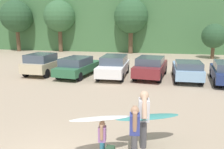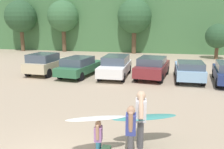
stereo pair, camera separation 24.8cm
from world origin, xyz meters
TOP-DOWN VIEW (x-y plane):
  - hillside_ridge at (0.00, 32.49)m, footprint 108.00×12.00m
  - tree_center_right at (-17.01, 25.09)m, footprint 4.31×4.31m
  - tree_far_right at (-11.01, 25.70)m, footprint 4.16×4.16m
  - tree_center at (-1.37, 25.75)m, footprint 4.29×4.29m
  - tree_ridge_back at (8.08, 22.71)m, footprint 2.61×2.61m
  - parked_car_champagne at (-6.03, 11.28)m, footprint 2.07×4.06m
  - parked_car_forest_green at (-3.29, 11.22)m, footprint 2.30×4.92m
  - parked_car_white at (-0.66, 11.55)m, footprint 1.93×4.62m
  - parked_car_maroon at (1.97, 11.79)m, footprint 2.35×4.65m
  - parked_car_sky_blue at (4.45, 11.49)m, footprint 1.83×4.38m
  - person_adult at (2.29, 1.75)m, footprint 0.38×0.83m
  - person_child at (1.21, 0.74)m, footprint 0.24×0.45m
  - person_companion at (2.10, 1.00)m, footprint 0.33×0.73m
  - surfboard_teal at (2.42, 1.84)m, footprint 2.15×1.39m
  - surfboard_white at (1.16, 0.73)m, footprint 1.77×1.14m

SIDE VIEW (x-z plane):
  - person_child at x=1.21m, z-range 0.07..1.21m
  - parked_car_sky_blue at x=4.45m, z-range 0.05..1.44m
  - parked_car_forest_green at x=-3.29m, z-range 0.03..1.46m
  - parked_car_maroon at x=1.97m, z-range 0.04..1.55m
  - parked_car_white at x=-0.66m, z-range 0.05..1.57m
  - parked_car_champagne at x=-6.03m, z-range 0.03..1.65m
  - person_companion at x=2.10m, z-range 0.10..1.65m
  - surfboard_teal at x=2.42m, z-range 0.87..0.99m
  - person_adult at x=2.29m, z-range 0.12..1.92m
  - surfboard_white at x=1.16m, z-range 1.15..1.29m
  - tree_ridge_back at x=8.08m, z-range 0.57..4.37m
  - hillside_ridge at x=0.00m, z-range 0.00..7.92m
  - tree_center at x=-1.37m, z-range 1.24..8.10m
  - tree_center_right at x=-17.01m, z-range 1.26..8.16m
  - tree_far_right at x=-11.01m, z-range 1.30..8.15m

